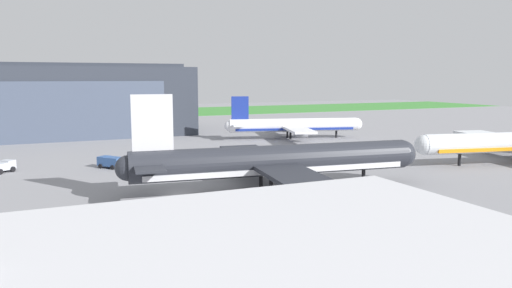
# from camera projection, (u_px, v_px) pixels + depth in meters

# --- Properties ---
(ground_plane) EXTENTS (440.00, 440.00, 0.00)m
(ground_plane) POSITION_uv_depth(u_px,v_px,m) (178.00, 194.00, 67.38)
(ground_plane) COLOR gray
(grass_field_strip) EXTENTS (440.00, 56.00, 0.08)m
(grass_field_strip) POSITION_uv_depth(u_px,v_px,m) (83.00, 115.00, 210.57)
(grass_field_strip) COLOR #3D8737
(grass_field_strip) RESTS_ON ground_plane
(maintenance_hangar) EXTENTS (79.15, 36.51, 20.00)m
(maintenance_hangar) POSITION_uv_depth(u_px,v_px,m) (41.00, 101.00, 134.74)
(maintenance_hangar) COLOR #2D333D
(maintenance_hangar) RESTS_ON ground_plane
(airliner_near_left) EXTENTS (44.26, 36.79, 13.84)m
(airliner_near_left) POSITION_uv_depth(u_px,v_px,m) (277.00, 161.00, 68.84)
(airliner_near_left) COLOR #282B33
(airliner_near_left) RESTS_ON ground_plane
(airliner_far_right) EXTENTS (35.89, 30.70, 11.17)m
(airliner_far_right) POSITION_uv_depth(u_px,v_px,m) (294.00, 126.00, 127.81)
(airliner_far_right) COLOR white
(airliner_far_right) RESTS_ON ground_plane
(baggage_tug) EXTENTS (4.58, 4.84, 2.01)m
(baggage_tug) POSITION_uv_depth(u_px,v_px,m) (111.00, 162.00, 86.51)
(baggage_tug) COLOR #335693
(baggage_tug) RESTS_ON ground_plane
(fuel_bowser) EXTENTS (4.47, 4.39, 1.97)m
(fuel_bowser) POSITION_uv_depth(u_px,v_px,m) (2.00, 166.00, 82.29)
(fuel_bowser) COLOR #B7BCC6
(fuel_bowser) RESTS_ON ground_plane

